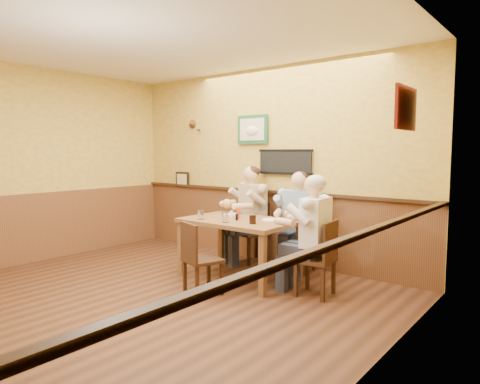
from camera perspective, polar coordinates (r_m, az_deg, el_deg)
The scene contains 17 objects.
room at distance 4.47m, azimuth -12.83°, elevation 6.49°, with size 5.02×5.03×2.81m.
dining_table at distance 5.36m, azimuth -0.08°, elevation -4.64°, with size 1.40×0.90×0.75m.
chair_back_left at distance 6.22m, azimuth 1.67°, elevation -5.33°, with size 0.40×0.40×0.87m, color #392112, non-canonical shape.
chair_back_right at distance 5.72m, azimuth 7.89°, elevation -6.49°, with size 0.39×0.39×0.84m, color #392112, non-canonical shape.
chair_right_end at distance 4.85m, azimuth 9.99°, elevation -8.66°, with size 0.39×0.39×0.84m, color #392112, non-canonical shape.
chair_near_side at distance 4.84m, azimuth -4.97°, elevation -8.78°, with size 0.38×0.38×0.82m, color #392112, non-canonical shape.
diner_tan_shirt at distance 6.18m, azimuth 1.67°, elevation -3.63°, with size 0.58×0.58×1.25m, color #D1B68F, non-canonical shape.
diner_blue_polo at distance 5.68m, azimuth 7.92°, elevation -4.71°, with size 0.55×0.55×1.20m, color #7A95B7, non-canonical shape.
diner_white_elder at distance 4.81m, azimuth 10.03°, elevation -6.58°, with size 0.56×0.56×1.20m, color white, non-canonical shape.
water_glass_left at distance 5.36m, azimuth -5.26°, elevation -3.06°, with size 0.07×0.07×0.11m, color silver.
water_glass_mid at distance 5.12m, azimuth -2.00°, elevation -3.41°, with size 0.08×0.08×0.12m, color silver.
cola_tumbler at distance 5.01m, azimuth 1.70°, elevation -3.68°, with size 0.08×0.08×0.10m, color black.
hot_sauce_bottle at distance 5.34m, azimuth -0.26°, elevation -2.76°, with size 0.04×0.04×0.17m, color red.
salt_shaker at distance 5.47m, azimuth -1.13°, elevation -2.99°, with size 0.04×0.04×0.09m, color white.
pepper_shaker at distance 5.27m, azimuth -0.44°, elevation -3.36°, with size 0.03×0.03×0.08m, color black.
plate_far_left at distance 5.73m, azimuth -1.32°, elevation -2.99°, with size 0.22×0.22×0.01m, color silver.
plate_far_right at distance 5.28m, azimuth 4.28°, elevation -3.71°, with size 0.25×0.25×0.02m, color silver.
Camera 1 is at (3.63, -2.62, 1.59)m, focal length 32.00 mm.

